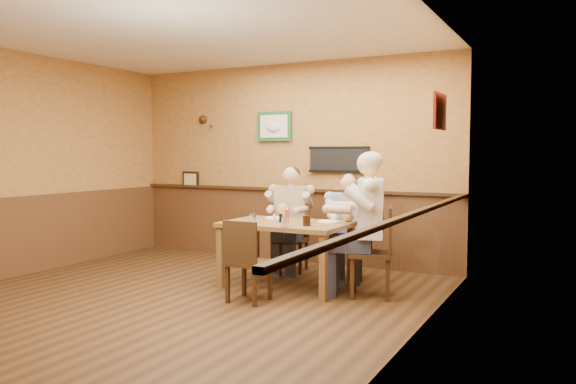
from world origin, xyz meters
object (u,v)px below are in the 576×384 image
(chair_near_side, at_px, (249,260))
(water_glass_left, at_px, (253,219))
(dining_table, at_px, (286,230))
(diner_blue_polo, at_px, (348,232))
(pepper_shaker, at_px, (281,218))
(cola_tumbler, at_px, (307,221))
(chair_back_left, at_px, (291,239))
(diner_tan_shirt, at_px, (291,225))
(chair_back_right, at_px, (348,246))
(salt_shaker, at_px, (274,218))
(water_glass_mid, at_px, (285,222))
(chair_right_end, at_px, (371,251))
(diner_white_elder, at_px, (371,232))
(hot_sauce_bottle, at_px, (287,216))

(chair_near_side, distance_m, water_glass_left, 0.62)
(dining_table, height_order, water_glass_left, water_glass_left)
(diner_blue_polo, relative_size, pepper_shaker, 11.98)
(cola_tumbler, bearing_deg, chair_back_left, 125.21)
(diner_tan_shirt, height_order, water_glass_left, diner_tan_shirt)
(chair_back_right, distance_m, cola_tumbler, 1.01)
(diner_blue_polo, distance_m, salt_shaker, 1.00)
(water_glass_mid, bearing_deg, chair_right_end, 26.94)
(water_glass_mid, bearing_deg, diner_blue_polo, 75.42)
(diner_white_elder, height_order, water_glass_left, diner_white_elder)
(chair_right_end, height_order, water_glass_left, chair_right_end)
(chair_back_right, height_order, salt_shaker, salt_shaker)
(chair_back_left, xyz_separation_m, water_glass_mid, (0.52, -1.16, 0.38))
(chair_back_left, height_order, diner_tan_shirt, diner_tan_shirt)
(water_glass_mid, distance_m, hot_sauce_bottle, 0.33)
(dining_table, relative_size, chair_back_right, 1.73)
(cola_tumbler, relative_size, hot_sauce_bottle, 0.66)
(chair_back_right, bearing_deg, diner_blue_polo, 0.00)
(diner_blue_polo, bearing_deg, pepper_shaker, -146.58)
(chair_back_left, relative_size, salt_shaker, 9.71)
(chair_near_side, bearing_deg, diner_blue_polo, -109.74)
(chair_back_left, relative_size, chair_near_side, 1.00)
(diner_blue_polo, bearing_deg, chair_back_left, 154.44)
(diner_white_elder, bearing_deg, diner_blue_polo, -159.33)
(diner_tan_shirt, xyz_separation_m, diner_white_elder, (1.34, -0.74, 0.08))
(chair_back_right, xyz_separation_m, diner_tan_shirt, (-0.81, 0.05, 0.21))
(diner_white_elder, relative_size, water_glass_mid, 12.64)
(diner_white_elder, relative_size, cola_tumbler, 12.34)
(water_glass_left, xyz_separation_m, hot_sauce_bottle, (0.32, 0.22, 0.03))
(chair_near_side, bearing_deg, water_glass_left, -63.61)
(diner_blue_polo, bearing_deg, dining_table, -144.83)
(dining_table, xyz_separation_m, salt_shaker, (-0.13, -0.05, 0.14))
(water_glass_left, distance_m, hot_sauce_bottle, 0.39)
(salt_shaker, bearing_deg, diner_white_elder, 4.34)
(diner_tan_shirt, bearing_deg, chair_right_end, -40.75)
(cola_tumbler, bearing_deg, salt_shaker, 163.07)
(chair_near_side, distance_m, hot_sauce_bottle, 0.78)
(salt_shaker, bearing_deg, chair_near_side, -83.33)
(chair_back_right, height_order, pepper_shaker, pepper_shaker)
(pepper_shaker, bearing_deg, diner_blue_polo, 55.23)
(water_glass_left, height_order, hot_sauce_bottle, hot_sauce_bottle)
(diner_blue_polo, xyz_separation_m, water_glass_left, (-0.74, -1.03, 0.23))
(chair_near_side, height_order, diner_white_elder, diner_white_elder)
(dining_table, bearing_deg, chair_right_end, 2.17)
(water_glass_mid, height_order, salt_shaker, water_glass_mid)
(chair_back_right, height_order, water_glass_left, water_glass_left)
(hot_sauce_bottle, bearing_deg, cola_tumbler, -21.63)
(diner_blue_polo, bearing_deg, water_glass_mid, -126.39)
(chair_back_right, distance_m, water_glass_mid, 1.21)
(water_glass_mid, bearing_deg, diner_tan_shirt, 114.16)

